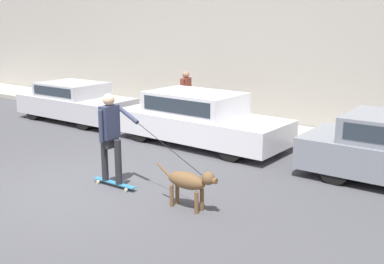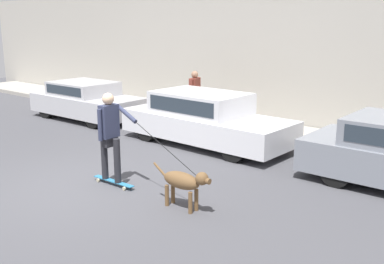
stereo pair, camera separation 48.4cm
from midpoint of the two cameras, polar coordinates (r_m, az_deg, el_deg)
name	(u,v)px [view 2 (the right image)]	position (r m, az deg, el deg)	size (l,w,h in m)	color
ground_plane	(87,186)	(8.92, -11.65, -6.75)	(36.00, 36.00, 0.00)	#47474C
back_wall	(275,57)	(13.90, 11.52, 9.26)	(32.00, 0.30, 4.12)	#ADA89E
sidewalk_curb	(252,128)	(13.21, 8.72, 0.44)	(30.00, 1.95, 0.15)	#A39E93
parked_car_0	(86,101)	(14.99, -12.36, 3.88)	(3.94, 1.81, 1.21)	black
parked_car_1	(205,120)	(11.55, 2.81, 1.58)	(4.62, 1.82, 1.35)	black
dog	(184,182)	(7.54, 0.83, -6.34)	(1.24, 0.30, 0.74)	brown
skateboarder	(110,133)	(8.61, -8.79, -0.12)	(2.71, 0.53, 1.80)	beige
pedestrian_with_bag	(195,93)	(13.68, 1.34, 4.93)	(0.31, 0.67, 1.51)	brown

